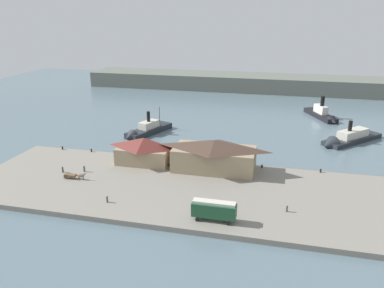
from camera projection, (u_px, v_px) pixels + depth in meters
name	position (u px, v px, depth m)	size (l,w,h in m)	color
ground_plane	(213.00, 160.00, 111.80)	(320.00, 320.00, 0.00)	slate
quay_promenade	(195.00, 191.00, 91.38)	(110.00, 36.00, 1.20)	gray
seawall_edge	(211.00, 163.00, 108.33)	(110.00, 0.80, 1.00)	#666159
ferry_shed_east_terminal	(144.00, 150.00, 105.50)	(14.62, 8.65, 7.21)	#998466
ferry_shed_central_terminal	(214.00, 155.00, 100.70)	(21.46, 10.52, 8.04)	#998466
street_tram	(214.00, 209.00, 76.47)	(8.80, 2.72, 4.18)	#1E4C2D
horse_cart	(74.00, 175.00, 96.15)	(5.83, 1.42, 1.87)	brown
pedestrian_walking_east	(287.00, 209.00, 80.37)	(0.39, 0.39, 1.57)	#3D4C42
pedestrian_at_waters_edge	(63.00, 169.00, 100.06)	(0.43, 0.43, 1.74)	#4C3D33
pedestrian_near_cart	(107.00, 199.00, 84.36)	(0.39, 0.39, 1.59)	#3D4C42
pedestrian_near_west_shed	(84.00, 169.00, 100.51)	(0.44, 0.44, 1.78)	#3D4C42
mooring_post_center_east	(321.00, 171.00, 100.21)	(0.44, 0.44, 0.90)	black
mooring_post_west	(62.00, 148.00, 116.94)	(0.44, 0.44, 0.90)	black
mooring_post_center_west	(91.00, 150.00, 114.94)	(0.44, 0.44, 0.90)	black
mooring_post_east	(262.00, 166.00, 102.99)	(0.44, 0.44, 0.90)	black
ferry_approaching_west	(346.00, 139.00, 126.05)	(21.80, 22.72, 9.40)	#23282D
ferry_near_quay	(323.00, 115.00, 154.85)	(13.04, 21.86, 10.00)	black
ferry_outer_harbor	(145.00, 131.00, 134.58)	(12.37, 21.74, 9.73)	#23282D
far_headland	(251.00, 83.00, 211.60)	(180.00, 24.00, 8.00)	#60665B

